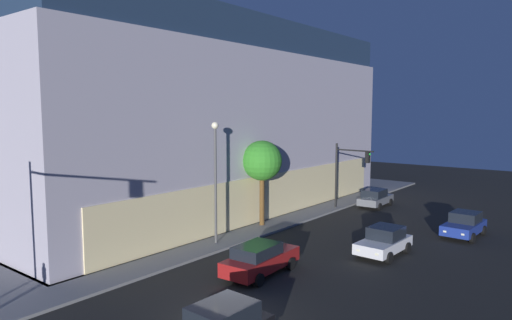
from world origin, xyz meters
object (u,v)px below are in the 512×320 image
at_px(car_white, 384,241).
at_px(car_blue, 464,224).
at_px(street_lamp_sidewalk, 215,167).
at_px(car_red, 260,259).
at_px(traffic_light_far_corner, 348,166).
at_px(car_grey, 375,198).
at_px(sidewalk_tree, 262,161).
at_px(modern_building, 181,119).

bearing_deg(car_white, car_blue, -19.96).
xyz_separation_m(street_lamp_sidewalk, car_red, (-2.48, -5.43, -4.12)).
relative_size(traffic_light_far_corner, car_blue, 1.33).
bearing_deg(car_grey, sidewalk_tree, 163.76).
xyz_separation_m(modern_building, car_red, (-10.34, -16.99, -6.89)).
xyz_separation_m(traffic_light_far_corner, street_lamp_sidewalk, (-14.52, 1.72, 1.16)).
height_order(modern_building, car_red, modern_building).
distance_m(traffic_light_far_corner, car_white, 12.67).
bearing_deg(car_white, car_red, 152.72).
bearing_deg(sidewalk_tree, car_white, -94.85).
bearing_deg(car_red, modern_building, 58.69).
xyz_separation_m(traffic_light_far_corner, car_blue, (-2.60, -10.04, -2.98)).
distance_m(traffic_light_far_corner, sidewalk_tree, 9.35).
bearing_deg(car_red, sidewalk_tree, 36.89).
relative_size(sidewalk_tree, car_grey, 1.46).
relative_size(traffic_light_far_corner, sidewalk_tree, 0.90).
bearing_deg(modern_building, car_red, -121.31).
xyz_separation_m(traffic_light_far_corner, car_white, (-9.83, -7.41, -2.98)).
bearing_deg(car_red, street_lamp_sidewalk, 65.43).
relative_size(sidewalk_tree, car_white, 1.50).
xyz_separation_m(car_red, car_blue, (14.41, -6.33, -0.03)).
distance_m(street_lamp_sidewalk, car_grey, 18.23).
relative_size(modern_building, traffic_light_far_corner, 6.56).
height_order(car_red, car_blue, car_red).
relative_size(car_red, car_blue, 1.17).
bearing_deg(car_grey, street_lamp_sidewalk, 170.53).
height_order(sidewalk_tree, car_blue, sidewalk_tree).
distance_m(modern_building, traffic_light_far_corner, 15.38).
height_order(street_lamp_sidewalk, car_red, street_lamp_sidewalk).
xyz_separation_m(car_white, car_grey, (12.81, 6.21, -0.02)).
distance_m(car_red, car_grey, 20.14).
xyz_separation_m(sidewalk_tree, car_white, (-0.82, -9.70, -4.01)).
bearing_deg(car_grey, traffic_light_far_corner, 158.04).
distance_m(modern_building, car_red, 21.05).
height_order(car_blue, car_grey, car_blue).
distance_m(modern_building, car_blue, 24.66).
height_order(modern_building, car_white, modern_building).
bearing_deg(sidewalk_tree, car_grey, -16.24).
relative_size(sidewalk_tree, car_red, 1.27).
relative_size(modern_building, street_lamp_sidewalk, 4.78).
relative_size(street_lamp_sidewalk, car_grey, 1.80).
relative_size(traffic_light_far_corner, street_lamp_sidewalk, 0.73).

